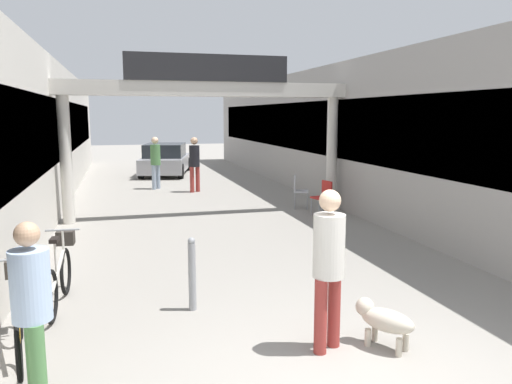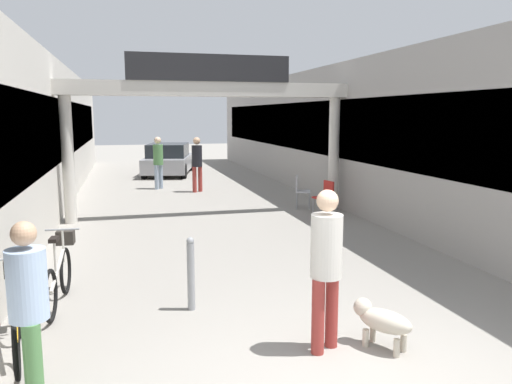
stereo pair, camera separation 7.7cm
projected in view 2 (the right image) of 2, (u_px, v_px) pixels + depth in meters
storefront_left at (9, 136)px, 13.61m from camera, size 3.00×26.00×3.94m
storefront_right at (352, 133)px, 16.17m from camera, size 3.00×26.00×3.94m
arcade_sign_gateway at (209, 104)px, 12.26m from camera, size 7.40×0.47×3.99m
pedestrian_with_dog at (326, 259)px, 5.32m from camera, size 0.46×0.46×1.78m
pedestrian_companion at (28, 300)px, 4.37m from camera, size 0.42×0.42×1.65m
pedestrian_carrying_crate at (158, 159)px, 17.18m from camera, size 0.48×0.48×1.80m
pedestrian_elderly_walking at (197, 160)px, 16.49m from camera, size 0.46×0.46×1.82m
dog_on_leash at (381, 320)px, 5.48m from camera, size 0.58×0.71×0.51m
bicycle_orange_nearest at (17, 313)px, 5.37m from camera, size 0.47×1.67×0.98m
bicycle_silver_second at (60, 273)px, 6.75m from camera, size 0.46×1.69×0.98m
bollard_post_metal at (191, 273)px, 6.53m from camera, size 0.10×0.10×0.98m
cafe_chair_red_nearer at (325, 195)px, 12.64m from camera, size 0.48×0.48×0.89m
cafe_chair_aluminium_farther at (300, 189)px, 13.67m from camera, size 0.52×0.52×0.89m
parked_car_silver at (169, 160)px, 21.42m from camera, size 2.58×4.29×1.33m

